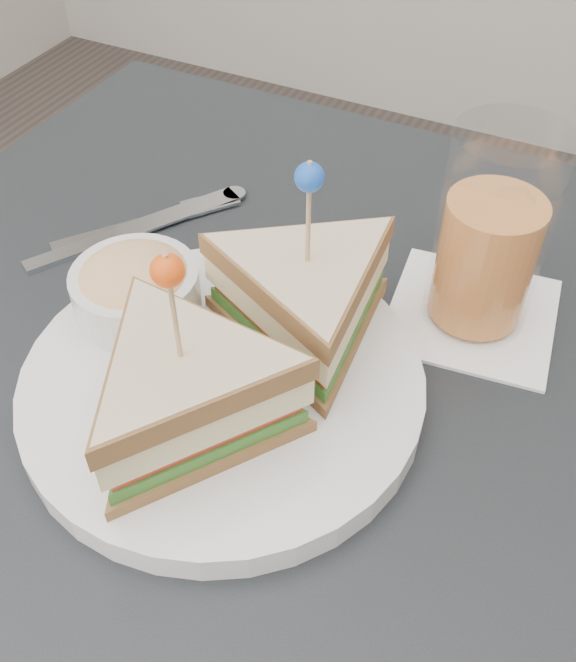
# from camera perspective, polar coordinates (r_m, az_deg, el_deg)

# --- Properties ---
(table) EXTENTS (0.80, 0.80, 0.75)m
(table) POSITION_cam_1_polar(r_m,az_deg,el_deg) (0.61, -1.27, -8.66)
(table) COLOR black
(table) RESTS_ON ground
(plate_meal) EXTENTS (0.38, 0.38, 0.17)m
(plate_meal) POSITION_cam_1_polar(r_m,az_deg,el_deg) (0.51, -4.40, -1.19)
(plate_meal) COLOR silver
(plate_meal) RESTS_ON table
(cutlery_fork) EXTENTS (0.13, 0.15, 0.01)m
(cutlery_fork) POSITION_cam_1_polar(r_m,az_deg,el_deg) (0.71, -10.14, 8.55)
(cutlery_fork) COLOR silver
(cutlery_fork) RESTS_ON table
(cutlery_knife) EXTENTS (0.13, 0.20, 0.01)m
(cutlery_knife) POSITION_cam_1_polar(r_m,az_deg,el_deg) (0.70, -12.08, 7.59)
(cutlery_knife) COLOR silver
(cutlery_knife) RESTS_ON table
(drink_set) EXTENTS (0.14, 0.14, 0.17)m
(drink_set) POSITION_cam_1_polar(r_m,az_deg,el_deg) (0.57, 15.28, 6.48)
(drink_set) COLOR white
(drink_set) RESTS_ON table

